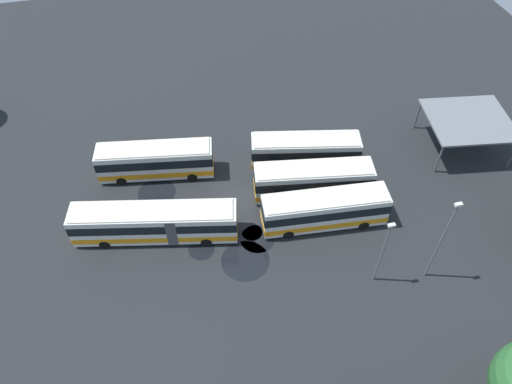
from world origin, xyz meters
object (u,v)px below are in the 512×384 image
object	(u,v)px
bus_row1_slot0	(156,160)
lamp_post_by_building	(383,251)
bus_row1_slot2	(155,222)
bus_row0_slot2	(325,210)
maintenance_shelter	(469,121)
bus_row0_slot1	(313,180)
bus_row0_slot0	(305,151)
lamp_post_near_entrance	(442,239)

from	to	relation	value
bus_row1_slot0	lamp_post_by_building	size ratio (longest dim) A/B	1.55
bus_row1_slot2	lamp_post_by_building	distance (m)	19.44
bus_row0_slot2	maintenance_shelter	xyz separation A→B (m)	(-17.53, -6.44, 1.69)
bus_row1_slot0	bus_row1_slot2	world-z (taller)	same
bus_row0_slot1	bus_row0_slot2	xyz separation A→B (m)	(0.13, 3.71, 0.00)
bus_row0_slot0	bus_row1_slot0	distance (m)	14.93
bus_row0_slot0	bus_row1_slot2	bearing A→B (deg)	19.92
bus_row0_slot0	bus_row0_slot1	xyz separation A→B (m)	(0.48, 4.02, 0.00)
lamp_post_by_building	bus_row0_slot0	bearing A→B (deg)	-83.66
bus_row0_slot0	lamp_post_by_building	size ratio (longest dim) A/B	1.49
bus_row1_slot2	lamp_post_near_entrance	size ratio (longest dim) A/B	1.58
bus_row0_slot0	maintenance_shelter	size ratio (longest dim) A/B	1.20
bus_row0_slot1	bus_row1_slot2	xyz separation A→B (m)	(15.08, 1.61, 0.00)
maintenance_shelter	lamp_post_by_building	distance (m)	20.21
bus_row0_slot0	bus_row1_slot0	size ratio (longest dim) A/B	0.96
maintenance_shelter	lamp_post_near_entrance	world-z (taller)	lamp_post_near_entrance
bus_row0_slot1	lamp_post_by_building	bearing A→B (deg)	101.30
bus_row0_slot0	maintenance_shelter	world-z (taller)	maintenance_shelter
lamp_post_by_building	maintenance_shelter	bearing A→B (deg)	-139.27
bus_row0_slot0	bus_row1_slot2	xyz separation A→B (m)	(15.56, 5.64, 0.00)
bus_row1_slot2	maintenance_shelter	world-z (taller)	maintenance_shelter
bus_row1_slot2	lamp_post_near_entrance	distance (m)	23.77
bus_row0_slot1	bus_row1_slot2	distance (m)	15.16
bus_row1_slot2	lamp_post_by_building	bearing A→B (deg)	152.75
bus_row0_slot1	lamp_post_near_entrance	xyz separation A→B (m)	(-6.48, 11.10, 3.19)
maintenance_shelter	lamp_post_by_building	size ratio (longest dim) A/B	1.24
bus_row0_slot1	lamp_post_by_building	xyz separation A→B (m)	(-2.09, 10.46, 2.25)
bus_row0_slot2	bus_row1_slot2	distance (m)	15.10
bus_row0_slot0	bus_row1_slot0	world-z (taller)	same
bus_row0_slot1	bus_row1_slot2	bearing A→B (deg)	6.11
bus_row0_slot2	bus_row1_slot0	bearing A→B (deg)	-35.04
bus_row0_slot0	bus_row0_slot2	bearing A→B (deg)	85.49
maintenance_shelter	lamp_post_near_entrance	distance (m)	17.68
maintenance_shelter	lamp_post_near_entrance	xyz separation A→B (m)	(10.92, 13.83, 1.51)
bus_row0_slot1	bus_row0_slot2	bearing A→B (deg)	88.03
maintenance_shelter	bus_row1_slot0	bearing A→B (deg)	-6.28
bus_row0_slot0	bus_row1_slot0	xyz separation A→B (m)	(14.77, -2.19, 0.00)
bus_row0_slot1	bus_row1_slot0	distance (m)	15.58
lamp_post_by_building	bus_row1_slot0	bearing A→B (deg)	-45.52
bus_row0_slot2	lamp_post_near_entrance	bearing A→B (deg)	131.82
bus_row1_slot0	lamp_post_near_entrance	bearing A→B (deg)	140.18
bus_row0_slot2	lamp_post_by_building	world-z (taller)	lamp_post_by_building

